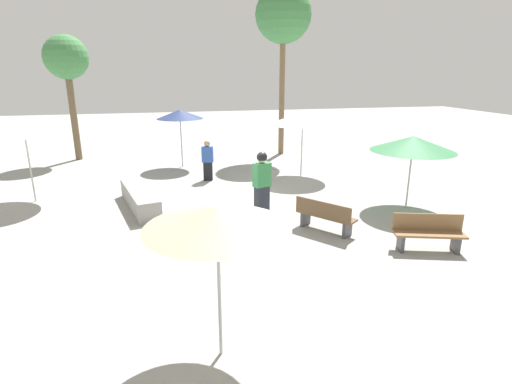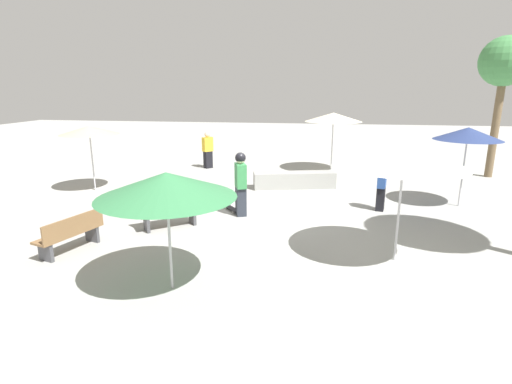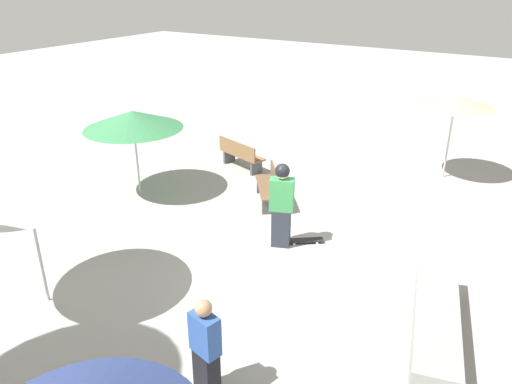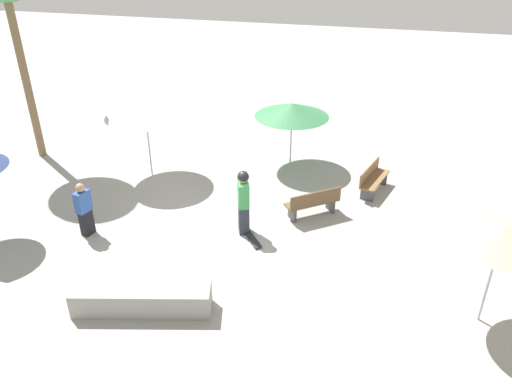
{
  "view_description": "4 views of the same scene",
  "coord_description": "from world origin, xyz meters",
  "px_view_note": "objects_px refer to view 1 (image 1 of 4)",
  "views": [
    {
      "loc": [
        11.48,
        -1.93,
        4.05
      ],
      "look_at": [
        1.25,
        0.41,
        0.84
      ],
      "focal_mm": 28.0,
      "sensor_mm": 36.0,
      "label": 1
    },
    {
      "loc": [
        -1.45,
        11.62,
        3.63
      ],
      "look_at": [
        0.27,
        0.69,
        0.71
      ],
      "focal_mm": 28.0,
      "sensor_mm": 36.0,
      "label": 2
    },
    {
      "loc": [
        -7.43,
        -3.74,
        5.38
      ],
      "look_at": [
        0.28,
        1.06,
        1.32
      ],
      "focal_mm": 35.0,
      "sensor_mm": 36.0,
      "label": 3
    },
    {
      "loc": [
        3.83,
        -10.27,
        7.61
      ],
      "look_at": [
        1.12,
        0.44,
        1.44
      ],
      "focal_mm": 35.0,
      "sensor_mm": 36.0,
      "label": 4
    }
  ],
  "objects_px": {
    "bench_near": "(428,233)",
    "bench_far": "(325,216)",
    "skateboard": "(251,217)",
    "shade_umbrella_navy": "(180,114)",
    "shade_umbrella_white": "(303,118)",
    "palm_tree_right": "(283,16)",
    "concrete_ledge": "(140,199)",
    "shade_umbrella_tan": "(217,218)",
    "shade_umbrella_green": "(413,144)",
    "palm_tree_center_left": "(66,60)",
    "skater_main": "(262,181)",
    "bystander_watching": "(208,161)",
    "shade_umbrella_cream": "(23,128)"
  },
  "relations": [
    {
      "from": "shade_umbrella_green",
      "to": "bench_far",
      "type": "bearing_deg",
      "value": -68.52
    },
    {
      "from": "skateboard",
      "to": "shade_umbrella_navy",
      "type": "relative_size",
      "value": 0.31
    },
    {
      "from": "bench_far",
      "to": "shade_umbrella_navy",
      "type": "distance_m",
      "value": 9.09
    },
    {
      "from": "skater_main",
      "to": "palm_tree_center_left",
      "type": "xyz_separation_m",
      "value": [
        -9.21,
        -6.69,
        3.48
      ]
    },
    {
      "from": "bench_far",
      "to": "palm_tree_center_left",
      "type": "xyz_separation_m",
      "value": [
        -10.91,
        -7.96,
        4.05
      ]
    },
    {
      "from": "concrete_ledge",
      "to": "palm_tree_right",
      "type": "xyz_separation_m",
      "value": [
        -7.05,
        6.55,
        6.13
      ]
    },
    {
      "from": "shade_umbrella_white",
      "to": "bench_near",
      "type": "bearing_deg",
      "value": 5.12
    },
    {
      "from": "shade_umbrella_tan",
      "to": "shade_umbrella_cream",
      "type": "relative_size",
      "value": 0.9
    },
    {
      "from": "shade_umbrella_navy",
      "to": "bystander_watching",
      "type": "distance_m",
      "value": 3.05
    },
    {
      "from": "skateboard",
      "to": "palm_tree_right",
      "type": "bearing_deg",
      "value": -148.87
    },
    {
      "from": "concrete_ledge",
      "to": "shade_umbrella_white",
      "type": "distance_m",
      "value": 6.88
    },
    {
      "from": "skateboard",
      "to": "bench_far",
      "type": "height_order",
      "value": "bench_far"
    },
    {
      "from": "shade_umbrella_green",
      "to": "skater_main",
      "type": "bearing_deg",
      "value": -95.5
    },
    {
      "from": "bench_far",
      "to": "shade_umbrella_green",
      "type": "height_order",
      "value": "shade_umbrella_green"
    },
    {
      "from": "concrete_ledge",
      "to": "bench_far",
      "type": "relative_size",
      "value": 2.0
    },
    {
      "from": "shade_umbrella_navy",
      "to": "palm_tree_center_left",
      "type": "relative_size",
      "value": 0.44
    },
    {
      "from": "shade_umbrella_navy",
      "to": "palm_tree_right",
      "type": "bearing_deg",
      "value": 109.66
    },
    {
      "from": "shade_umbrella_white",
      "to": "shade_umbrella_navy",
      "type": "relative_size",
      "value": 1.03
    },
    {
      "from": "skater_main",
      "to": "palm_tree_right",
      "type": "distance_m",
      "value": 10.44
    },
    {
      "from": "bench_near",
      "to": "shade_umbrella_tan",
      "type": "height_order",
      "value": "shade_umbrella_tan"
    },
    {
      "from": "bench_near",
      "to": "shade_umbrella_white",
      "type": "bearing_deg",
      "value": -67.72
    },
    {
      "from": "shade_umbrella_white",
      "to": "shade_umbrella_green",
      "type": "xyz_separation_m",
      "value": [
        4.32,
        1.93,
        -0.32
      ]
    },
    {
      "from": "bench_near",
      "to": "palm_tree_right",
      "type": "bearing_deg",
      "value": -72.03
    },
    {
      "from": "concrete_ledge",
      "to": "shade_umbrella_white",
      "type": "bearing_deg",
      "value": 112.83
    },
    {
      "from": "shade_umbrella_cream",
      "to": "palm_tree_right",
      "type": "distance_m",
      "value": 12.08
    },
    {
      "from": "shade_umbrella_navy",
      "to": "palm_tree_right",
      "type": "relative_size",
      "value": 0.32
    },
    {
      "from": "shade_umbrella_cream",
      "to": "palm_tree_right",
      "type": "bearing_deg",
      "value": 119.66
    },
    {
      "from": "shade_umbrella_tan",
      "to": "palm_tree_right",
      "type": "height_order",
      "value": "palm_tree_right"
    },
    {
      "from": "shade_umbrella_green",
      "to": "palm_tree_right",
      "type": "distance_m",
      "value": 9.98
    },
    {
      "from": "concrete_ledge",
      "to": "shade_umbrella_white",
      "type": "relative_size",
      "value": 1.21
    },
    {
      "from": "bench_near",
      "to": "bench_far",
      "type": "bearing_deg",
      "value": -22.45
    },
    {
      "from": "skateboard",
      "to": "bench_far",
      "type": "distance_m",
      "value": 2.18
    },
    {
      "from": "skateboard",
      "to": "concrete_ledge",
      "type": "bearing_deg",
      "value": -65.79
    },
    {
      "from": "shade_umbrella_tan",
      "to": "shade_umbrella_green",
      "type": "xyz_separation_m",
      "value": [
        -5.35,
        6.52,
        -0.19
      ]
    },
    {
      "from": "skater_main",
      "to": "shade_umbrella_navy",
      "type": "height_order",
      "value": "shade_umbrella_navy"
    },
    {
      "from": "shade_umbrella_navy",
      "to": "shade_umbrella_white",
      "type": "bearing_deg",
      "value": 59.1
    },
    {
      "from": "skater_main",
      "to": "bystander_watching",
      "type": "height_order",
      "value": "skater_main"
    },
    {
      "from": "bench_far",
      "to": "palm_tree_right",
      "type": "xyz_separation_m",
      "value": [
        -10.08,
        1.76,
        6.0
      ]
    },
    {
      "from": "skateboard",
      "to": "bench_far",
      "type": "relative_size",
      "value": 0.49
    },
    {
      "from": "skateboard",
      "to": "shade_umbrella_navy",
      "type": "height_order",
      "value": "shade_umbrella_navy"
    },
    {
      "from": "bench_near",
      "to": "bench_far",
      "type": "distance_m",
      "value": 2.49
    },
    {
      "from": "shade_umbrella_tan",
      "to": "palm_tree_center_left",
      "type": "bearing_deg",
      "value": -162.76
    },
    {
      "from": "shade_umbrella_navy",
      "to": "bench_near",
      "type": "bearing_deg",
      "value": 27.62
    },
    {
      "from": "skateboard",
      "to": "shade_umbrella_cream",
      "type": "bearing_deg",
      "value": -63.12
    },
    {
      "from": "bench_near",
      "to": "palm_tree_right",
      "type": "distance_m",
      "value": 13.12
    },
    {
      "from": "shade_umbrella_cream",
      "to": "shade_umbrella_green",
      "type": "bearing_deg",
      "value": 74.32
    },
    {
      "from": "shade_umbrella_navy",
      "to": "shade_umbrella_cream",
      "type": "height_order",
      "value": "shade_umbrella_cream"
    },
    {
      "from": "bystander_watching",
      "to": "shade_umbrella_tan",
      "type": "bearing_deg",
      "value": 98.5
    },
    {
      "from": "bench_near",
      "to": "shade_umbrella_navy",
      "type": "bearing_deg",
      "value": -45.22
    },
    {
      "from": "skateboard",
      "to": "shade_umbrella_tan",
      "type": "distance_m",
      "value": 6.05
    }
  ]
}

